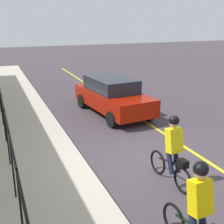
# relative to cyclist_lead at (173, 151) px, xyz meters

# --- Properties ---
(ground_plane) EXTENTS (80.00, 80.00, 0.00)m
(ground_plane) POSITION_rel_cyclist_lead_xyz_m (1.37, -0.09, -0.91)
(ground_plane) COLOR #40383E
(lane_line_centre) EXTENTS (36.00, 0.12, 0.01)m
(lane_line_centre) POSITION_rel_cyclist_lead_xyz_m (1.37, -1.69, -0.91)
(lane_line_centre) COLOR yellow
(lane_line_centre) RESTS_ON ground
(sidewalk) EXTENTS (40.00, 3.20, 0.15)m
(sidewalk) POSITION_rel_cyclist_lead_xyz_m (1.37, 3.31, -0.84)
(sidewalk) COLOR #B8AE9A
(sidewalk) RESTS_ON ground
(iron_fence) EXTENTS (20.85, 0.04, 1.60)m
(iron_fence) POSITION_rel_cyclist_lead_xyz_m (2.37, 3.71, 0.41)
(iron_fence) COLOR black
(iron_fence) RESTS_ON sidewalk
(cyclist_lead) EXTENTS (1.71, 0.38, 1.83)m
(cyclist_lead) POSITION_rel_cyclist_lead_xyz_m (0.00, 0.00, 0.00)
(cyclist_lead) COLOR black
(cyclist_lead) RESTS_ON ground
(cyclist_follow) EXTENTS (1.71, 0.38, 1.83)m
(cyclist_follow) POSITION_rel_cyclist_lead_xyz_m (-2.20, 0.95, 0.00)
(cyclist_follow) COLOR black
(cyclist_follow) RESTS_ON ground
(parked_sedan_rear) EXTENTS (4.56, 2.28, 1.58)m
(parked_sedan_rear) POSITION_rel_cyclist_lead_xyz_m (6.02, -0.87, -0.09)
(parked_sedan_rear) COLOR #981404
(parked_sedan_rear) RESTS_ON ground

